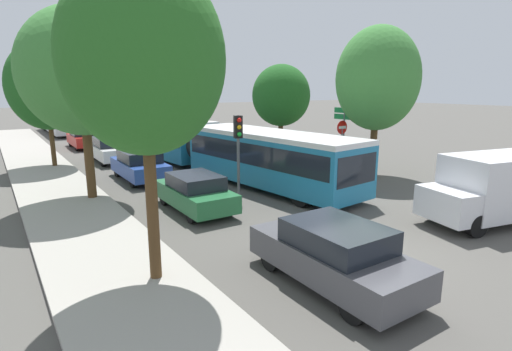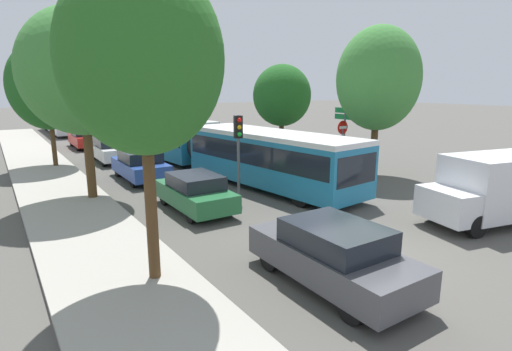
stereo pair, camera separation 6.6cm
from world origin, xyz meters
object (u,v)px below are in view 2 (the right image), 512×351
object	(u,v)px
queued_car_red	(85,138)
white_van	(499,187)
queued_car_green	(195,192)
direction_sign_post	(345,125)
queued_car_blue	(140,165)
traffic_light	(238,138)
city_bus_rear	(62,119)
articulated_bus	(223,146)
tree_right_mid	(282,97)
no_entry_sign	(342,139)
tree_left_far	(46,88)
tree_right_near	(379,81)
tree_left_near	(142,64)
queued_car_white	(111,149)
tree_left_mid	(81,75)
queued_car_graphite	(333,254)

from	to	relation	value
queued_car_red	white_van	size ratio (longest dim) A/B	0.82
queued_car_green	direction_sign_post	distance (m)	10.14
queued_car_blue	traffic_light	distance (m)	6.29
traffic_light	city_bus_rear	bearing A→B (deg)	-162.97
articulated_bus	white_van	bearing A→B (deg)	12.52
queued_car_red	direction_sign_post	xyz separation A→B (m)	(9.87, -17.05, 1.79)
white_van	tree_right_mid	distance (m)	15.82
white_van	direction_sign_post	xyz separation A→B (m)	(1.83, 8.89, 1.31)
queued_car_blue	queued_car_red	world-z (taller)	queued_car_red
no_entry_sign	queued_car_green	bearing A→B (deg)	-80.37
white_van	tree_left_far	bearing A→B (deg)	-46.53
queued_car_red	direction_sign_post	distance (m)	19.79
tree_right_mid	white_van	bearing A→B (deg)	-99.45
queued_car_red	white_van	distance (m)	27.17
queued_car_green	traffic_light	xyz separation A→B (m)	(2.22, 0.52, 1.80)
queued_car_blue	tree_right_near	size ratio (longest dim) A/B	0.57
direction_sign_post	tree_left_near	xyz separation A→B (m)	(-12.99, -6.62, 2.42)
queued_car_red	no_entry_sign	xyz separation A→B (m)	(9.27, -17.50, 1.11)
city_bus_rear	queued_car_white	size ratio (longest dim) A/B	2.53
direction_sign_post	queued_car_blue	bearing A→B (deg)	-26.22
no_entry_sign	tree_left_mid	bearing A→B (deg)	-99.35
city_bus_rear	white_van	xyz separation A→B (m)	(7.90, -38.02, -0.14)
queued_car_red	tree_left_far	world-z (taller)	tree_left_far
city_bus_rear	tree_left_near	xyz separation A→B (m)	(-3.27, -35.75, 3.59)
queued_car_green	queued_car_blue	xyz separation A→B (m)	(-0.08, 6.10, 0.04)
queued_car_graphite	queued_car_white	size ratio (longest dim) A/B	0.98
traffic_light	queued_car_red	bearing A→B (deg)	-159.88
queued_car_green	no_entry_sign	bearing A→B (deg)	-79.76
queued_car_white	tree_right_near	size ratio (longest dim) A/B	0.59
queued_car_green	direction_sign_post	xyz separation A→B (m)	(9.76, 2.00, 1.85)
queued_car_blue	white_van	size ratio (longest dim) A/B	0.80
queued_car_graphite	white_van	bearing A→B (deg)	-88.39
city_bus_rear	direction_sign_post	xyz separation A→B (m)	(9.72, -29.13, 1.17)
no_entry_sign	tree_right_mid	bearing A→B (deg)	169.08
queued_car_white	traffic_light	distance (m)	11.86
queued_car_green	tree_left_far	xyz separation A→B (m)	(-3.21, 11.85, 3.76)
white_van	articulated_bus	bearing A→B (deg)	-58.98
queued_car_graphite	queued_car_red	size ratio (longest dim) A/B	0.99
queued_car_graphite	no_entry_sign	bearing A→B (deg)	-45.75
articulated_bus	traffic_light	xyz separation A→B (m)	(-1.77, -4.52, 1.03)
tree_left_near	articulated_bus	bearing A→B (deg)	53.23
traffic_light	tree_left_far	bearing A→B (deg)	-141.45
queued_car_graphite	white_van	size ratio (longest dim) A/B	0.81
tree_right_near	tree_right_mid	world-z (taller)	tree_right_near
no_entry_sign	tree_left_near	size ratio (longest dim) A/B	0.40
traffic_light	tree_right_mid	size ratio (longest dim) A/B	0.57
city_bus_rear	queued_car_graphite	world-z (taller)	city_bus_rear
queued_car_blue	queued_car_red	distance (m)	12.95
queued_car_graphite	queued_car_red	xyz separation A→B (m)	(-0.27, 26.08, 0.01)
tree_left_far	tree_right_near	distance (m)	17.76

